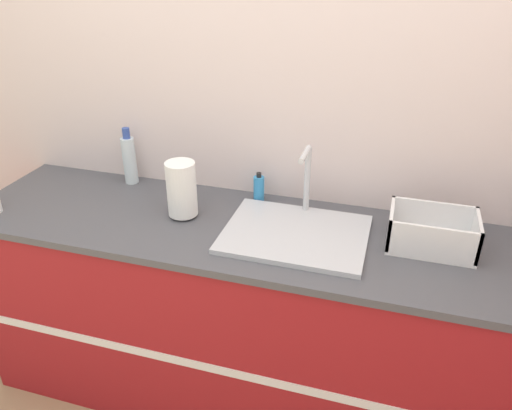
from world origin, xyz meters
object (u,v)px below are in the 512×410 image
sink (296,231)px  dish_rack (431,234)px  soap_dispenser (259,189)px  paper_towel_roll (182,189)px  bottle_clear (129,159)px

sink → dish_rack: sink is taller
dish_rack → soap_dispenser: (-0.70, 0.17, 0.01)m
paper_towel_roll → bottle_clear: 0.42m
paper_towel_roll → bottle_clear: bottle_clear is taller
sink → paper_towel_roll: bearing=177.6°
bottle_clear → soap_dispenser: bearing=-1.0°
bottle_clear → paper_towel_roll: bearing=-32.0°
dish_rack → bottle_clear: bottle_clear is taller
sink → paper_towel_roll: sink is taller
paper_towel_roll → soap_dispenser: 0.34m
bottle_clear → sink: bearing=-16.4°
dish_rack → bottle_clear: size_ratio=1.17×
dish_rack → sink: bearing=-172.5°
paper_towel_roll → sink: bearing=-2.4°
dish_rack → paper_towel_roll: bearing=-177.3°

